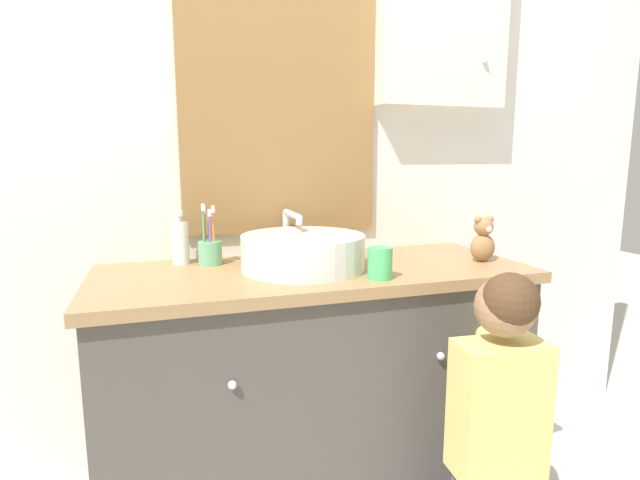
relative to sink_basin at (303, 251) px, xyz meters
The scene contains 8 objects.
wall_back 0.51m from the sink_basin, 76.39° to the left, with size 3.20×0.18×2.50m.
vanity_counter 0.47m from the sink_basin, ahead, with size 1.37×0.56×0.82m.
sink_basin is the anchor object (origin of this frame).
toothbrush_holder 0.32m from the sink_basin, 150.30° to the left, with size 0.08×0.08×0.20m.
soap_dispenser 0.42m from the sink_basin, 151.84° to the left, with size 0.06×0.06×0.18m.
child_figure 0.73m from the sink_basin, 50.41° to the right, with size 0.26×0.44×0.89m.
teddy_bear 0.62m from the sink_basin, ahead, with size 0.09×0.07×0.16m.
drinking_cup 0.26m from the sink_basin, 47.12° to the right, with size 0.07×0.07×0.09m, color #4CC670.
Camera 1 is at (-0.46, -1.17, 1.18)m, focal length 28.00 mm.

